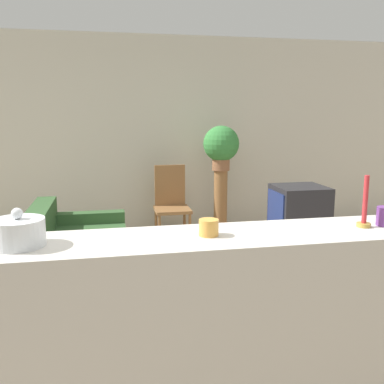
% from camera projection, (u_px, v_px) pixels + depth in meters
% --- Properties ---
extents(ground_plane, '(14.00, 14.00, 0.00)m').
position_uv_depth(ground_plane, '(192.00, 368.00, 2.82)').
color(ground_plane, gray).
extents(wall_back, '(9.00, 0.06, 2.70)m').
position_uv_depth(wall_back, '(144.00, 136.00, 5.89)').
color(wall_back, beige).
rests_on(wall_back, ground_plane).
extents(couch, '(0.94, 1.64, 0.76)m').
position_uv_depth(couch, '(75.00, 261.00, 4.07)').
color(couch, '#33562D').
rests_on(couch, ground_plane).
extents(tv_stand, '(0.95, 0.54, 0.41)m').
position_uv_depth(tv_stand, '(297.00, 248.00, 4.69)').
color(tv_stand, olive).
rests_on(tv_stand, ground_plane).
extents(television, '(0.54, 0.52, 0.48)m').
position_uv_depth(television, '(299.00, 208.00, 4.60)').
color(television, '#232328').
rests_on(television, tv_stand).
extents(wooden_chair, '(0.44, 0.44, 1.01)m').
position_uv_depth(wooden_chair, '(171.00, 201.00, 5.48)').
color(wooden_chair, olive).
rests_on(wooden_chair, ground_plane).
extents(plant_stand, '(0.18, 0.18, 0.93)m').
position_uv_depth(plant_stand, '(220.00, 205.00, 5.62)').
color(plant_stand, olive).
rests_on(plant_stand, ground_plane).
extents(potted_plant, '(0.46, 0.46, 0.57)m').
position_uv_depth(potted_plant, '(221.00, 145.00, 5.48)').
color(potted_plant, '#8E5B3D').
rests_on(potted_plant, plant_stand).
extents(foreground_counter, '(2.44, 0.44, 1.09)m').
position_uv_depth(foreground_counter, '(217.00, 342.00, 2.11)').
color(foreground_counter, beige).
rests_on(foreground_counter, ground_plane).
extents(decorative_bowl, '(0.22, 0.22, 0.17)m').
position_uv_depth(decorative_bowl, '(18.00, 232.00, 1.83)').
color(decorative_bowl, silver).
rests_on(decorative_bowl, foreground_counter).
extents(candle_jar, '(0.09, 0.09, 0.08)m').
position_uv_depth(candle_jar, '(209.00, 227.00, 1.99)').
color(candle_jar, gold).
rests_on(candle_jar, foreground_counter).
extents(candlestick, '(0.07, 0.07, 0.26)m').
position_uv_depth(candlestick, '(365.00, 210.00, 2.14)').
color(candlestick, '#B7933D').
rests_on(candlestick, foreground_counter).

